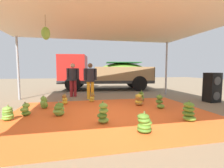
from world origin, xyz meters
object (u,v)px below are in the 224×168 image
at_px(banana_bunch_3, 65,100).
at_px(banana_bunch_7, 160,102).
at_px(banana_bunch_9, 26,110).
at_px(banana_bunch_5, 189,112).
at_px(banana_bunch_11, 141,96).
at_px(worker_1, 73,77).
at_px(banana_bunch_8, 139,100).
at_px(banana_bunch_4, 103,114).
at_px(banana_bunch_0, 59,110).
at_px(banana_bunch_1, 44,103).
at_px(banana_bunch_10, 144,124).
at_px(cargo_truck_main, 103,72).
at_px(speaker_stack, 212,87).
at_px(banana_bunch_6, 8,114).
at_px(worker_0, 90,78).
at_px(banana_bunch_2, 92,98).

bearing_deg(banana_bunch_3, banana_bunch_7, -22.39).
height_order(banana_bunch_3, banana_bunch_9, banana_bunch_3).
distance_m(banana_bunch_5, banana_bunch_9, 4.74).
xyz_separation_m(banana_bunch_11, worker_1, (-3.03, 1.88, 0.81)).
xyz_separation_m(banana_bunch_7, banana_bunch_8, (-0.56, 0.61, -0.01)).
bearing_deg(banana_bunch_3, worker_1, 81.98).
relative_size(banana_bunch_4, banana_bunch_8, 1.17).
distance_m(banana_bunch_0, banana_bunch_7, 3.45).
height_order(banana_bunch_9, worker_1, worker_1).
relative_size(banana_bunch_7, banana_bunch_11, 1.10).
distance_m(banana_bunch_1, banana_bunch_11, 4.02).
height_order(banana_bunch_10, worker_1, worker_1).
bearing_deg(banana_bunch_4, banana_bunch_10, -44.71).
height_order(banana_bunch_9, cargo_truck_main, cargo_truck_main).
relative_size(banana_bunch_5, banana_bunch_8, 1.14).
bearing_deg(banana_bunch_5, banana_bunch_8, 107.21).
height_order(banana_bunch_4, banana_bunch_5, banana_bunch_4).
xyz_separation_m(banana_bunch_0, speaker_stack, (6.27, 0.85, 0.44)).
bearing_deg(banana_bunch_5, banana_bunch_3, 140.91).
distance_m(banana_bunch_6, banana_bunch_9, 0.51).
bearing_deg(banana_bunch_7, banana_bunch_1, 168.42).
bearing_deg(banana_bunch_8, banana_bunch_4, -133.84).
relative_size(banana_bunch_4, banana_bunch_6, 1.32).
bearing_deg(worker_1, banana_bunch_1, -110.66).
height_order(banana_bunch_0, banana_bunch_8, banana_bunch_8).
bearing_deg(banana_bunch_5, worker_0, 121.52).
height_order(banana_bunch_7, banana_bunch_9, banana_bunch_7).
xyz_separation_m(banana_bunch_10, worker_1, (-1.71, 5.25, 0.81)).
height_order(banana_bunch_0, banana_bunch_1, banana_bunch_1).
height_order(banana_bunch_5, banana_bunch_7, banana_bunch_5).
bearing_deg(banana_bunch_8, banana_bunch_10, -109.09).
height_order(banana_bunch_3, banana_bunch_8, banana_bunch_8).
distance_m(banana_bunch_8, banana_bunch_9, 3.93).
xyz_separation_m(banana_bunch_11, worker_0, (-2.19, 1.02, 0.79)).
distance_m(banana_bunch_2, worker_0, 1.14).
bearing_deg(worker_0, banana_bunch_8, -46.51).
xyz_separation_m(banana_bunch_3, banana_bunch_6, (-1.35, -1.79, -0.01)).
xyz_separation_m(banana_bunch_2, banana_bunch_9, (-2.14, -1.68, 0.01)).
height_order(banana_bunch_5, banana_bunch_8, banana_bunch_5).
bearing_deg(banana_bunch_11, banana_bunch_6, -158.57).
relative_size(banana_bunch_11, cargo_truck_main, 0.07).
bearing_deg(banana_bunch_3, worker_0, 43.51).
height_order(banana_bunch_5, banana_bunch_10, banana_bunch_5).
distance_m(banana_bunch_7, worker_0, 3.46).
distance_m(banana_bunch_4, cargo_truck_main, 7.34).
xyz_separation_m(banana_bunch_0, cargo_truck_main, (2.32, 6.27, 1.03)).
xyz_separation_m(worker_1, speaker_stack, (5.97, -2.68, -0.37)).
relative_size(banana_bunch_8, worker_1, 0.28).
xyz_separation_m(banana_bunch_2, banana_bunch_8, (1.74, -1.06, 0.04)).
height_order(banana_bunch_0, worker_1, worker_1).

